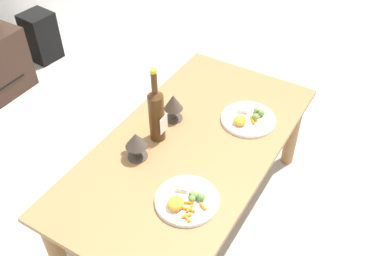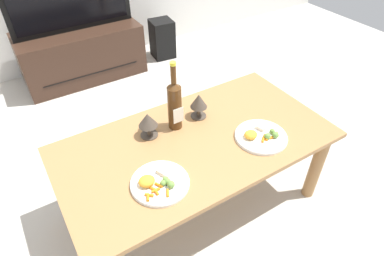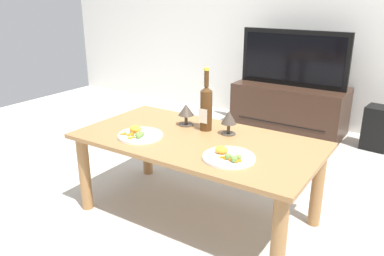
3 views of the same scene
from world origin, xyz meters
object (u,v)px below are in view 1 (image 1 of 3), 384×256
Objects in this scene: dining_table at (190,157)px; goblet_left at (136,141)px; floor_speaker at (41,37)px; dinner_plate_right at (248,118)px; goblet_right at (173,103)px; dinner_plate_left at (186,200)px; wine_bottle at (156,113)px.

dining_table is 0.30m from goblet_left.
dinner_plate_right is at bearing -97.11° from floor_speaker.
dinner_plate_right is (-0.43, -1.91, 0.33)m from floor_speaker.
goblet_right is (-0.60, -1.60, 0.41)m from floor_speaker.
floor_speaker is (0.72, 1.76, -0.23)m from dining_table.
goblet_left reaches higher than floor_speaker.
goblet_right is 0.52m from dinner_plate_left.
goblet_left reaches higher than dining_table.
goblet_left is 0.34m from dinner_plate_left.
wine_bottle reaches higher than goblet_left.
floor_speaker is 1.42× the size of dinner_plate_right.
goblet_left is (-0.15, 0.01, -0.05)m from wine_bottle.
goblet_left is (-0.90, -1.60, 0.41)m from floor_speaker.
dining_table is 0.28m from wine_bottle.
dinner_plate_left is (-0.11, -0.31, -0.08)m from goblet_left.
dinner_plate_right reaches higher than floor_speaker.
wine_bottle is at bearing 50.04° from dinner_plate_left.
floor_speaker is 1.98m from dinner_plate_right.
goblet_right is (0.30, 0.00, 0.00)m from goblet_left.
dining_table is 0.34m from dinner_plate_right.
wine_bottle is at bearing 102.12° from dining_table.
floor_speaker is 2.76× the size of goblet_left.
floor_speaker is at bearing 67.73° from dining_table.
goblet_right reaches higher than dinner_plate_left.
wine_bottle is 0.42m from dinner_plate_left.
goblet_left is 0.30m from goblet_right.
dining_table is at bearing -41.43° from goblet_left.
goblet_left is at bearing 138.57° from dining_table.
goblet_left is at bearing 146.06° from dinner_plate_right.
goblet_right is at bearing 118.31° from dinner_plate_right.
dinner_plate_left is at bearing -108.99° from goblet_left.
wine_bottle is 0.46m from dinner_plate_right.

